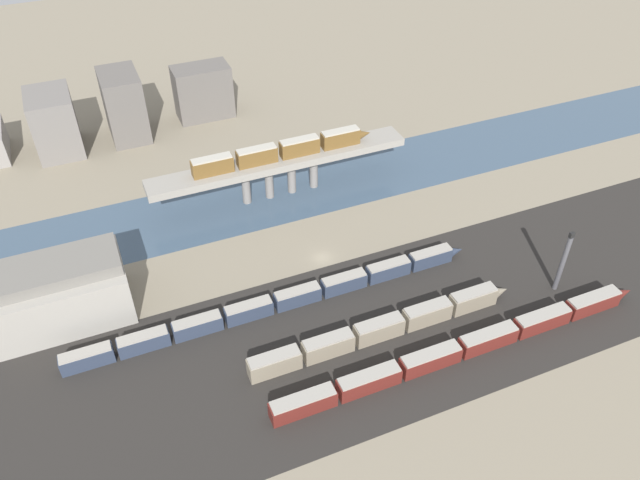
# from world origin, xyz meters

# --- Properties ---
(ground_plane) EXTENTS (400.00, 400.00, 0.00)m
(ground_plane) POSITION_xyz_m (0.00, 0.00, 0.00)
(ground_plane) COLOR gray
(railbed_yard) EXTENTS (280.00, 42.00, 0.01)m
(railbed_yard) POSITION_xyz_m (0.00, -24.00, 0.00)
(railbed_yard) COLOR #282623
(railbed_yard) RESTS_ON ground
(river_water) EXTENTS (320.00, 23.70, 0.01)m
(river_water) POSITION_xyz_m (0.00, 26.46, 0.00)
(river_water) COLOR #3D5166
(river_water) RESTS_ON ground
(bridge) EXTENTS (64.61, 7.23, 10.42)m
(bridge) POSITION_xyz_m (0.00, 26.46, 8.76)
(bridge) COLOR gray
(bridge) RESTS_ON ground
(train_on_bridge) EXTENTS (45.51, 2.79, 4.18)m
(train_on_bridge) POSITION_xyz_m (0.87, 26.46, 12.48)
(train_on_bridge) COLOR brown
(train_on_bridge) RESTS_ON bridge
(train_yard_near) EXTENTS (78.26, 2.98, 3.71)m
(train_yard_near) POSITION_xyz_m (14.10, -35.43, 1.82)
(train_yard_near) COLOR #5B1E19
(train_yard_near) RESTS_ON ground
(train_yard_mid) EXTENTS (55.51, 2.97, 4.19)m
(train_yard_mid) POSITION_xyz_m (2.06, -25.44, 2.06)
(train_yard_mid) COLOR gray
(train_yard_mid) RESTS_ON ground
(train_yard_far) EXTENTS (85.24, 2.66, 3.64)m
(train_yard_far) POSITION_xyz_m (-14.10, -10.87, 1.79)
(train_yard_far) COLOR #2D384C
(train_yard_far) RESTS_ON ground
(warehouse_building) EXTENTS (25.47, 15.43, 13.41)m
(warehouse_building) POSITION_xyz_m (-53.72, 3.81, 6.38)
(warehouse_building) COLOR #9E998E
(warehouse_building) RESTS_ON ground
(signal_tower) EXTENTS (1.03, 1.03, 14.93)m
(signal_tower) POSITION_xyz_m (41.12, -27.72, 7.27)
(signal_tower) COLOR #4C4C51
(signal_tower) RESTS_ON ground
(city_block_left) EXTENTS (11.48, 15.96, 16.69)m
(city_block_left) POSITION_xyz_m (-48.76, 69.87, 8.35)
(city_block_left) COLOR slate
(city_block_left) RESTS_ON ground
(city_block_center) EXTENTS (10.19, 15.25, 18.71)m
(city_block_center) POSITION_xyz_m (-29.95, 70.59, 9.35)
(city_block_center) COLOR #605B56
(city_block_center) RESTS_ON ground
(city_block_right) EXTENTS (16.21, 9.23, 15.47)m
(city_block_right) POSITION_xyz_m (-6.93, 73.54, 7.73)
(city_block_right) COLOR #605B56
(city_block_right) RESTS_ON ground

